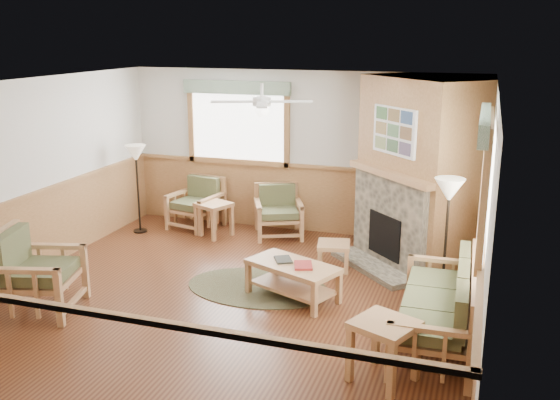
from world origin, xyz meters
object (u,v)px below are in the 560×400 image
(coffee_table, at_px, (293,281))
(floor_lamp_left, at_px, (138,189))
(floor_lamp_right, at_px, (446,241))
(armchair_back_left, at_px, (196,203))
(end_table_chairs, at_px, (214,219))
(end_table_sofa, at_px, (383,351))
(armchair_back_right, at_px, (279,212))
(armchair_left, at_px, (38,271))
(footstool, at_px, (334,256))
(sofa, at_px, (436,304))

(coffee_table, bearing_deg, floor_lamp_left, 173.85)
(coffee_table, height_order, floor_lamp_right, floor_lamp_right)
(armchair_back_left, height_order, end_table_chairs, armchair_back_left)
(floor_lamp_right, bearing_deg, armchair_back_left, 156.71)
(end_table_chairs, bearing_deg, end_table_sofa, -46.61)
(armchair_back_left, xyz_separation_m, armchair_back_right, (1.51, 0.00, -0.01))
(armchair_left, height_order, end_table_sofa, armchair_left)
(armchair_back_left, bearing_deg, footstool, -12.50)
(end_table_chairs, height_order, end_table_sofa, end_table_sofa)
(armchair_left, xyz_separation_m, coffee_table, (2.82, 1.31, -0.28))
(floor_lamp_right, bearing_deg, coffee_table, -165.12)
(armchair_back_left, relative_size, coffee_table, 0.74)
(sofa, height_order, end_table_sofa, sofa)
(armchair_left, distance_m, floor_lamp_right, 4.98)
(armchair_back_left, distance_m, end_table_chairs, 0.60)
(coffee_table, bearing_deg, floor_lamp_right, 37.58)
(sofa, xyz_separation_m, armchair_back_left, (-4.30, 2.97, -0.02))
(footstool, xyz_separation_m, floor_lamp_right, (1.56, -0.67, 0.61))
(coffee_table, xyz_separation_m, end_table_chairs, (-2.00, 2.02, 0.05))
(end_table_chairs, relative_size, footstool, 1.25)
(end_table_chairs, bearing_deg, armchair_back_left, 146.67)
(armchair_left, bearing_deg, armchair_back_left, -20.50)
(armchair_back_right, height_order, coffee_table, armchair_back_right)
(sofa, bearing_deg, coffee_table, -110.28)
(end_table_chairs, xyz_separation_m, footstool, (2.25, -0.86, -0.09))
(end_table_chairs, bearing_deg, floor_lamp_left, -170.79)
(end_table_chairs, distance_m, floor_lamp_left, 1.38)
(armchair_back_right, distance_m, floor_lamp_right, 3.37)
(sofa, distance_m, coffee_table, 1.94)
(end_table_chairs, xyz_separation_m, floor_lamp_right, (3.81, -1.53, 0.52))
(sofa, bearing_deg, end_table_chairs, -125.89)
(sofa, xyz_separation_m, end_table_chairs, (-3.81, 2.65, -0.17))
(coffee_table, relative_size, end_table_sofa, 1.87)
(coffee_table, distance_m, end_table_chairs, 2.84)
(armchair_left, relative_size, floor_lamp_right, 0.63)
(armchair_back_left, xyz_separation_m, footstool, (2.73, -1.18, -0.24))
(armchair_back_right, distance_m, armchair_left, 4.09)
(coffee_table, bearing_deg, end_table_sofa, -25.69)
(end_table_chairs, distance_m, end_table_sofa, 4.96)
(sofa, bearing_deg, floor_lamp_left, -116.69)
(sofa, bearing_deg, armchair_back_left, -125.73)
(armchair_left, xyz_separation_m, floor_lamp_left, (-0.46, 3.12, 0.24))
(end_table_chairs, bearing_deg, sofa, -34.76)
(armchair_back_right, bearing_deg, end_table_chairs, 172.73)
(floor_lamp_left, bearing_deg, floor_lamp_right, -14.55)
(coffee_table, height_order, end_table_sofa, end_table_sofa)
(footstool, bearing_deg, end_table_chairs, 159.09)
(armchair_left, relative_size, coffee_table, 0.87)
(armchair_back_left, xyz_separation_m, coffee_table, (2.48, -2.33, -0.20))
(end_table_sofa, bearing_deg, coffee_table, 131.61)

